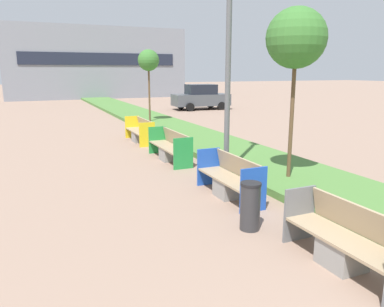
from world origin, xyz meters
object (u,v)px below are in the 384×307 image
object	(u,v)px
bench_green_frame	(170,149)
litter_bin	(250,206)
street_lamp_post	(229,2)
parked_car_distant	(201,97)
sapling_tree_near	(296,39)
bench_grey_frame	(345,243)
bench_yellow_frame	(140,133)
bench_blue_frame	(230,181)
sapling_tree_far	(148,61)

from	to	relation	value
bench_green_frame	litter_bin	world-z (taller)	bench_green_frame
street_lamp_post	parked_car_distant	bearing A→B (deg)	67.13
litter_bin	bench_green_frame	bearing A→B (deg)	84.30
bench_green_frame	litter_bin	distance (m)	5.72
sapling_tree_near	litter_bin	bearing A→B (deg)	-140.00
bench_grey_frame	bench_yellow_frame	bearing A→B (deg)	89.98
bench_blue_frame	sapling_tree_far	bearing A→B (deg)	81.14
bench_grey_frame	parked_car_distant	xyz separation A→B (m)	(7.81, 21.81, 0.55)
bench_yellow_frame	sapling_tree_near	distance (m)	8.06
bench_grey_frame	bench_yellow_frame	size ratio (longest dim) A/B	0.89
sapling_tree_near	street_lamp_post	bearing A→B (deg)	143.06
bench_blue_frame	litter_bin	xyz separation A→B (m)	(-0.56, -1.75, 0.08)
bench_blue_frame	bench_green_frame	bearing A→B (deg)	89.94
bench_grey_frame	street_lamp_post	xyz separation A→B (m)	(0.61, 4.74, 4.13)
bench_blue_frame	street_lamp_post	size ratio (longest dim) A/B	0.26
bench_blue_frame	litter_bin	size ratio (longest dim) A/B	2.39
litter_bin	sapling_tree_near	bearing A→B (deg)	40.00
bench_green_frame	bench_yellow_frame	size ratio (longest dim) A/B	1.09
bench_blue_frame	street_lamp_post	xyz separation A→B (m)	(0.61, 1.30, 4.12)
street_lamp_post	parked_car_distant	distance (m)	18.87
bench_blue_frame	parked_car_distant	world-z (taller)	parked_car_distant
street_lamp_post	bench_blue_frame	bearing A→B (deg)	-115.26
bench_blue_frame	bench_yellow_frame	xyz separation A→B (m)	(0.00, 7.45, 0.00)
street_lamp_post	bench_green_frame	bearing A→B (deg)	102.98
street_lamp_post	sapling_tree_far	distance (m)	11.08
bench_yellow_frame	sapling_tree_far	distance (m)	5.95
bench_grey_frame	street_lamp_post	distance (m)	6.32
sapling_tree_near	bench_blue_frame	bearing A→B (deg)	-170.44
litter_bin	sapling_tree_near	world-z (taller)	sapling_tree_near
sapling_tree_near	bench_grey_frame	bearing A→B (deg)	-116.88
litter_bin	sapling_tree_near	size ratio (longest dim) A/B	0.21
bench_green_frame	sapling_tree_far	xyz separation A→B (m)	(1.90, 8.31, 2.97)
bench_grey_frame	bench_blue_frame	xyz separation A→B (m)	(0.00, 3.45, 0.00)
bench_grey_frame	parked_car_distant	world-z (taller)	parked_car_distant
litter_bin	parked_car_distant	world-z (taller)	parked_car_distant
bench_grey_frame	sapling_tree_far	bearing A→B (deg)	83.06
bench_blue_frame	parked_car_distant	distance (m)	19.97
litter_bin	bench_blue_frame	bearing A→B (deg)	72.18
litter_bin	street_lamp_post	distance (m)	5.20
bench_yellow_frame	parked_car_distant	world-z (taller)	parked_car_distant
sapling_tree_far	street_lamp_post	bearing A→B (deg)	-96.76
sapling_tree_near	sapling_tree_far	xyz separation A→B (m)	(0.00, 11.92, -0.24)
bench_green_frame	litter_bin	xyz separation A→B (m)	(-0.57, -5.69, 0.07)
bench_blue_frame	parked_car_distant	xyz separation A→B (m)	(7.81, 18.37, 0.54)
bench_green_frame	sapling_tree_near	world-z (taller)	sapling_tree_near
bench_yellow_frame	sapling_tree_far	world-z (taller)	sapling_tree_far
bench_green_frame	parked_car_distant	bearing A→B (deg)	61.58
street_lamp_post	parked_car_distant	size ratio (longest dim) A/B	1.91
bench_grey_frame	sapling_tree_near	xyz separation A→B (m)	(1.91, 3.77, 3.23)
bench_yellow_frame	sapling_tree_far	size ratio (longest dim) A/B	0.57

